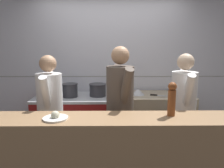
{
  "coord_description": "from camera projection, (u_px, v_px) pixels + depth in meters",
  "views": [
    {
      "loc": [
        -0.02,
        -2.43,
        1.72
      ],
      "look_at": [
        0.01,
        0.65,
        1.15
      ],
      "focal_mm": 35.0,
      "sensor_mm": 36.0,
      "label": 1
    }
  ],
  "objects": [
    {
      "name": "sauce_pot",
      "position": [
        70.0,
        90.0,
        3.48
      ],
      "size": [
        0.25,
        0.25,
        0.22
      ],
      "color": "#2D2D33",
      "rests_on": "oven_range"
    },
    {
      "name": "pass_counter",
      "position": [
        116.0,
        163.0,
        2.28
      ],
      "size": [
        3.14,
        0.45,
        0.99
      ],
      "color": "#93704C",
      "rests_on": "ground_plane"
    },
    {
      "name": "oven_range",
      "position": [
        74.0,
        122.0,
        3.62
      ],
      "size": [
        1.22,
        0.71,
        0.88
      ],
      "color": "maroon",
      "rests_on": "ground_plane"
    },
    {
      "name": "wall_back_tiled",
      "position": [
        111.0,
        68.0,
        3.87
      ],
      "size": [
        8.0,
        0.06,
        2.6
      ],
      "color": "silver",
      "rests_on": "ground_plane"
    },
    {
      "name": "stock_pot",
      "position": [
        47.0,
        90.0,
        3.53
      ],
      "size": [
        0.25,
        0.25,
        0.2
      ],
      "color": "#2D2D33",
      "rests_on": "oven_range"
    },
    {
      "name": "mixing_bowl_steel",
      "position": [
        138.0,
        92.0,
        3.52
      ],
      "size": [
        0.21,
        0.21,
        0.1
      ],
      "color": "#B7BABF",
      "rests_on": "prep_counter"
    },
    {
      "name": "chef_sous",
      "position": [
        120.0,
        106.0,
        2.77
      ],
      "size": [
        0.43,
        0.73,
        1.69
      ],
      "rotation": [
        0.0,
        0.0,
        0.28
      ],
      "color": "black",
      "rests_on": "ground_plane"
    },
    {
      "name": "chef_line",
      "position": [
        183.0,
        108.0,
        2.85
      ],
      "size": [
        0.35,
        0.7,
        1.6
      ],
      "rotation": [
        0.0,
        0.0,
        -0.08
      ],
      "color": "black",
      "rests_on": "ground_plane"
    },
    {
      "name": "plated_dish_main",
      "position": [
        55.0,
        117.0,
        2.14
      ],
      "size": [
        0.25,
        0.25,
        0.09
      ],
      "color": "white",
      "rests_on": "pass_counter"
    },
    {
      "name": "braising_pot",
      "position": [
        98.0,
        90.0,
        3.54
      ],
      "size": [
        0.28,
        0.28,
        0.2
      ],
      "color": "#2D2D33",
      "rests_on": "oven_range"
    },
    {
      "name": "pepper_mill",
      "position": [
        172.0,
        98.0,
        2.21
      ],
      "size": [
        0.09,
        0.09,
        0.35
      ],
      "color": "brown",
      "rests_on": "pass_counter"
    },
    {
      "name": "chefs_knife",
      "position": [
        159.0,
        95.0,
        3.45
      ],
      "size": [
        0.34,
        0.12,
        0.02
      ],
      "color": "#B7BABF",
      "rests_on": "prep_counter"
    },
    {
      "name": "prep_counter",
      "position": [
        151.0,
        121.0,
        3.63
      ],
      "size": [
        1.29,
        0.65,
        0.91
      ],
      "color": "gray",
      "rests_on": "ground_plane"
    },
    {
      "name": "chef_head_cook",
      "position": [
        50.0,
        110.0,
        2.79
      ],
      "size": [
        0.34,
        0.69,
        1.58
      ],
      "rotation": [
        0.0,
        0.0,
        0.06
      ],
      "color": "black",
      "rests_on": "ground_plane"
    }
  ]
}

